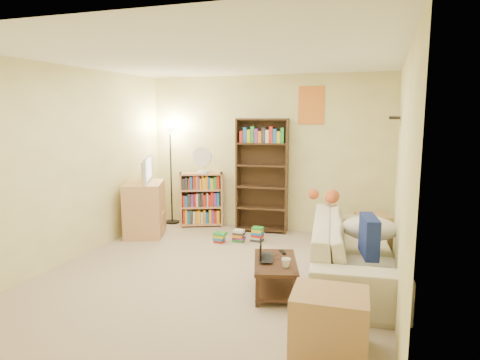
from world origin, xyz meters
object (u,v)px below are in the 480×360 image
object	(u,v)px
tv_stand	(145,208)
floor_lamp	(170,147)
sofa	(354,249)
laptop	(271,258)
end_cabinet	(329,322)
coffee_table	(275,273)
television	(143,170)
desk_fan	(203,159)
side_table	(372,231)
tabby_cat	(329,196)
short_bookshelf	(201,199)
mug	(286,263)
tall_bookshelf	(262,173)

from	to	relation	value
tv_stand	floor_lamp	xyz separation A→B (m)	(0.07, 0.77, 0.91)
sofa	laptop	size ratio (longest dim) A/B	6.39
end_cabinet	coffee_table	bearing A→B (deg)	125.67
television	end_cabinet	world-z (taller)	television
laptop	desk_fan	world-z (taller)	desk_fan
coffee_table	television	distance (m)	3.01
floor_lamp	side_table	distance (m)	3.54
desk_fan	laptop	bearing A→B (deg)	-51.26
tabby_cat	floor_lamp	distance (m)	2.91
short_bookshelf	side_table	distance (m)	2.82
coffee_table	short_bookshelf	xyz separation A→B (m)	(-1.86, 2.26, 0.24)
mug	short_bookshelf	bearing A→B (deg)	129.88
sofa	television	size ratio (longest dim) A/B	3.67
tabby_cat	laptop	size ratio (longest dim) A/B	1.42
television	floor_lamp	distance (m)	0.83
desk_fan	end_cabinet	size ratio (longest dim) A/B	0.74
coffee_table	tall_bookshelf	size ratio (longest dim) A/B	0.49
mug	coffee_table	bearing A→B (deg)	136.39
mug	tall_bookshelf	distance (m)	2.64
tabby_cat	television	distance (m)	2.85
end_cabinet	desk_fan	bearing A→B (deg)	128.18
coffee_table	side_table	size ratio (longest dim) A/B	1.81
side_table	sofa	bearing A→B (deg)	-97.88
mug	desk_fan	world-z (taller)	desk_fan
floor_lamp	tall_bookshelf	bearing A→B (deg)	0.00
television	sofa	bearing A→B (deg)	-125.62
short_bookshelf	side_table	bearing A→B (deg)	-30.38
sofa	floor_lamp	xyz separation A→B (m)	(-3.18, 1.57, 0.98)
short_bookshelf	coffee_table	bearing A→B (deg)	-73.98
television	short_bookshelf	distance (m)	1.15
laptop	tv_stand	bearing A→B (deg)	45.92
tv_stand	mug	bearing A→B (deg)	-53.54
short_bookshelf	end_cabinet	size ratio (longest dim) A/B	1.52
short_bookshelf	side_table	xyz separation A→B (m)	(2.79, -0.34, -0.21)
coffee_table	floor_lamp	bearing A→B (deg)	120.73
television	desk_fan	world-z (taller)	desk_fan
sofa	tabby_cat	size ratio (longest dim) A/B	4.49
sofa	end_cabinet	distance (m)	1.66
floor_lamp	coffee_table	bearing A→B (deg)	-43.02
tall_bookshelf	floor_lamp	size ratio (longest dim) A/B	1.09
laptop	mug	world-z (taller)	mug
sofa	short_bookshelf	bearing A→B (deg)	52.29
tabby_cat	short_bookshelf	world-z (taller)	short_bookshelf
desk_fan	end_cabinet	world-z (taller)	desk_fan
tabby_cat	tall_bookshelf	xyz separation A→B (m)	(-1.15, 0.70, 0.18)
end_cabinet	side_table	bearing A→B (deg)	85.22
tall_bookshelf	desk_fan	size ratio (longest dim) A/B	4.12
tall_bookshelf	side_table	xyz separation A→B (m)	(1.73, -0.34, -0.72)
mug	end_cabinet	size ratio (longest dim) A/B	0.20
tabby_cat	coffee_table	bearing A→B (deg)	-102.66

